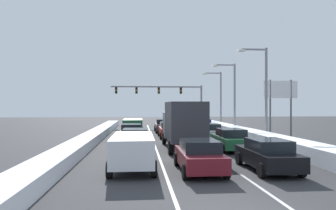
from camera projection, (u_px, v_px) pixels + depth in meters
The scene contains 22 objects.
ground_plane at pixel (177, 145), 24.56m from camera, with size 120.00×120.00×0.00m, color #333335.
lane_stripe_between_right_lane_and_center_lane at pixel (190, 140), 28.66m from camera, with size 0.14×43.57×0.01m, color silver.
lane_stripe_between_center_lane_and_left_lane at pixel (153, 140), 28.36m from camera, with size 0.14×43.57×0.01m, color silver.
snow_bank_right_shoulder at pixel (247, 134), 29.13m from camera, with size 1.82×43.57×0.91m, color white.
snow_bank_left_shoulder at pixel (93, 137), 27.90m from camera, with size 1.55×43.57×0.72m, color white.
sedan_black_right_lane_nearest at pixel (268, 155), 15.11m from camera, with size 2.00×4.50×1.51m.
sedan_green_right_lane_second at pixel (230, 139), 21.85m from camera, with size 2.00×4.50×1.51m.
sedan_silver_right_lane_third at pixel (209, 132), 28.07m from camera, with size 2.00×4.50×1.51m.
suv_navy_right_lane_fourth at pixel (198, 124), 35.07m from camera, with size 2.16×4.90×1.67m.
sedan_maroon_center_lane_nearest at pixel (199, 156), 14.83m from camera, with size 2.00×4.50×1.51m.
box_truck_center_lane_second at pixel (183, 123), 22.46m from camera, with size 2.53×7.20×3.36m.
sedan_red_center_lane_third at pixel (169, 130), 30.52m from camera, with size 2.00×4.50×1.51m.
sedan_charcoal_center_lane_fourth at pixel (163, 126), 36.76m from camera, with size 2.00×4.50×1.51m.
suv_white_left_lane_nearest at pixel (133, 149), 15.28m from camera, with size 2.16×4.90×1.67m.
sedan_tan_left_lane_second at pixel (135, 139), 21.82m from camera, with size 2.00×4.50×1.51m.
sedan_black_left_lane_third at pixel (131, 132), 27.41m from camera, with size 2.00×4.50×1.51m.
suv_green_left_lane_fourth at pixel (133, 125), 33.22m from camera, with size 2.16×4.90×1.67m.
traffic_light_gantry at pixel (167, 94), 48.34m from camera, with size 14.00×0.47×6.20m.
street_lamp_right_near at pixel (262, 85), 27.21m from camera, with size 2.66×0.36×8.09m.
street_lamp_right_mid at pixel (231, 91), 35.07m from camera, with size 2.66×0.36×7.75m.
street_lamp_right_far at pixel (218, 94), 43.01m from camera, with size 2.66×0.36×7.65m.
roadside_sign_right at pixel (281, 96), 29.31m from camera, with size 3.20×0.16×5.50m.
Camera 1 is at (-2.84, -8.57, 3.13)m, focal length 33.76 mm.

